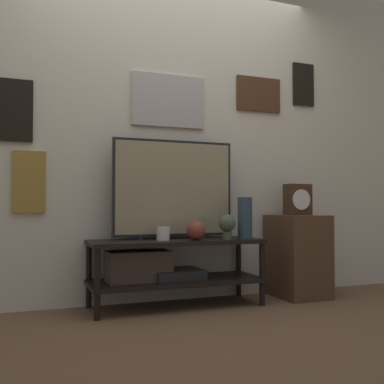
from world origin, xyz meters
name	(u,v)px	position (x,y,z in m)	size (l,w,h in m)	color
ground_plane	(189,315)	(0.00, 0.00, 0.00)	(12.00, 12.00, 0.00)	brown
wall_back	(165,126)	(0.00, 0.52, 1.35)	(6.40, 0.08, 2.70)	beige
media_console	(164,265)	(-0.10, 0.26, 0.30)	(1.25, 0.43, 0.48)	black
television	(174,188)	(0.01, 0.35, 0.86)	(0.92, 0.05, 0.73)	black
vase_round_glass	(196,231)	(0.11, 0.15, 0.55)	(0.14, 0.14, 0.14)	brown
vase_tall_ceramic	(245,218)	(0.50, 0.15, 0.64)	(0.11, 0.11, 0.31)	#2D4251
candle_jar	(163,234)	(-0.12, 0.21, 0.53)	(0.09, 0.09, 0.10)	silver
decorative_bust	(227,224)	(0.35, 0.13, 0.59)	(0.12, 0.12, 0.18)	#4C5647
side_table	(298,256)	(1.03, 0.25, 0.33)	(0.37, 0.45, 0.65)	#513823
mantel_clock	(298,200)	(1.06, 0.29, 0.78)	(0.22, 0.11, 0.25)	#422819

